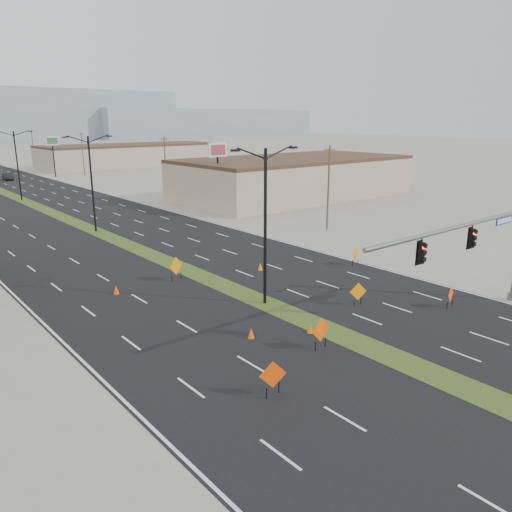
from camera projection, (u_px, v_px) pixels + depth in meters
ground at (428, 373)px, 23.79m from camera, size 600.00×600.00×0.00m
building_se_near at (294, 179)px, 77.39m from camera, size 36.00×18.00×5.50m
building_se_far at (131, 156)px, 128.29m from camera, size 44.00×16.00×5.00m
mesa_east at (203, 123)px, 347.55m from camera, size 160.00×50.00×18.00m
signal_mast at (487, 241)px, 29.24m from camera, size 16.30×0.60×8.00m
streetlight_0 at (265, 223)px, 31.28m from camera, size 5.15×0.24×10.02m
streetlight_1 at (92, 181)px, 52.13m from camera, size 5.15×0.24×10.02m
streetlight_2 at (17, 163)px, 72.97m from camera, size 5.15×0.24×10.02m
utility_pole_0 at (328, 187)px, 53.41m from camera, size 1.60×0.20×9.00m
utility_pole_1 at (165, 165)px, 79.47m from camera, size 1.60×0.20×9.00m
utility_pole_2 at (83, 153)px, 105.52m from camera, size 1.60×0.20×9.00m
utility_pole_3 at (33, 146)px, 131.58m from camera, size 1.60×0.20×9.00m
car_mid at (8, 177)px, 98.50m from camera, size 1.61×4.18×1.36m
construction_sign_0 at (273, 376)px, 21.55m from camera, size 1.17×0.49×1.65m
construction_sign_1 at (321, 331)px, 25.99m from camera, size 1.29×0.13×1.72m
construction_sign_2 at (176, 267)px, 37.06m from camera, size 1.32×0.45×1.83m
construction_sign_3 at (358, 292)px, 32.12m from camera, size 1.07×0.51×1.54m
construction_sign_4 at (451, 295)px, 31.76m from camera, size 1.06×0.32×1.44m
construction_sign_5 at (356, 255)px, 40.98m from camera, size 1.15×0.38×1.58m
cone_0 at (251, 333)px, 27.45m from camera, size 0.42×0.42×0.61m
cone_1 at (310, 329)px, 28.13m from camera, size 0.41×0.41×0.54m
cone_2 at (260, 267)px, 39.80m from camera, size 0.50×0.50×0.63m
cone_3 at (116, 290)px, 34.35m from camera, size 0.50×0.50×0.66m
pole_sign_east_near at (218, 155)px, 66.20m from camera, size 2.84×0.41×8.70m
pole_sign_east_far at (52, 144)px, 101.94m from camera, size 2.72×0.57×8.28m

